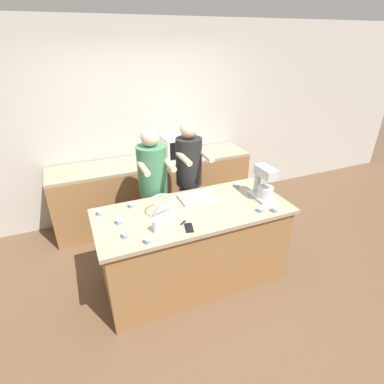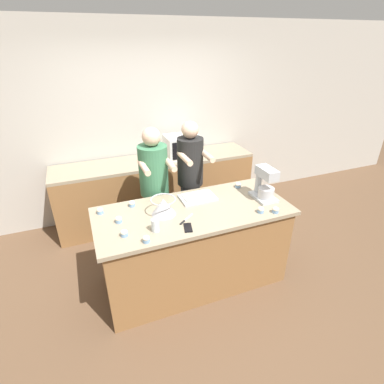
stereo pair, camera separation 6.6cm
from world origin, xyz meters
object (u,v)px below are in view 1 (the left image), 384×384
mixing_bowl (164,206)px  cupcake_3 (100,212)px  drinking_glass (156,226)px  cupcake_7 (148,240)px  person_left (154,192)px  cupcake_4 (275,209)px  cupcake_1 (125,234)px  baking_tray (197,197)px  person_right (189,184)px  cupcake_2 (261,209)px  cupcake_6 (237,184)px  cell_phone (189,228)px  cupcake_5 (119,220)px  knife (186,220)px  cupcake_0 (131,204)px  stand_mixer (264,185)px  microwave_oven (180,146)px

mixing_bowl → cupcake_3: mixing_bowl is taller
drinking_glass → cupcake_7: bearing=-132.1°
person_left → cupcake_4: 1.38m
cupcake_1 → baking_tray: bearing=24.6°
person_right → cupcake_1: person_right is taller
baking_tray → drinking_glass: drinking_glass is taller
cupcake_2 → cupcake_6: 0.58m
cell_phone → cupcake_5: 0.66m
drinking_glass → knife: (0.31, 0.07, -0.06)m
cupcake_4 → cupcake_5: (-1.47, 0.39, 0.00)m
knife → cupcake_2: 0.75m
knife → mixing_bowl: bearing=131.2°
cupcake_0 → cupcake_7: (-0.01, -0.64, 0.00)m
mixing_bowl → cupcake_3: bearing=157.5°
drinking_glass → cupcake_2: drinking_glass is taller
baking_tray → cupcake_0: (-0.69, 0.10, 0.01)m
cupcake_4 → cell_phone: bearing=175.9°
knife → cupcake_3: cupcake_3 is taller
cupcake_4 → cupcake_7: 1.30m
cupcake_1 → knife: bearing=4.1°
cell_phone → cupcake_2: size_ratio=2.39×
cupcake_0 → cupcake_2: 1.30m
stand_mixer → baking_tray: 0.72m
mixing_bowl → cupcake_1: mixing_bowl is taller
baking_tray → person_left: bearing=128.8°
cell_phone → cupcake_6: cupcake_6 is taller
person_left → mixing_bowl: person_left is taller
baking_tray → cupcake_7: size_ratio=5.71×
mixing_bowl → cupcake_0: 0.37m
cupcake_7 → cell_phone: bearing=8.9°
person_right → cupcake_7: person_right is taller
drinking_glass → cupcake_3: size_ratio=1.81×
baking_tray → cupcake_7: bearing=-141.9°
cupcake_7 → cupcake_2: bearing=2.6°
stand_mixer → cupcake_2: bearing=-128.6°
person_left → baking_tray: 0.57m
microwave_oven → baking_tray: bearing=-102.6°
microwave_oven → cupcake_7: microwave_oven is taller
microwave_oven → cupcake_5: bearing=-129.3°
cell_phone → cupcake_7: (-0.40, -0.06, 0.03)m
cupcake_1 → cupcake_6: 1.47m
stand_mixer → cupcake_6: 0.38m
person_right → cupcake_0: 0.85m
cupcake_5 → cupcake_1: bearing=-87.8°
knife → cupcake_7: bearing=-155.2°
cupcake_6 → drinking_glass: bearing=-155.9°
cupcake_1 → cupcake_6: (1.39, 0.47, 0.00)m
cupcake_0 → cupcake_5: same height
cupcake_4 → cupcake_1: bearing=173.8°
stand_mixer → cupcake_5: (-1.52, 0.10, -0.13)m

